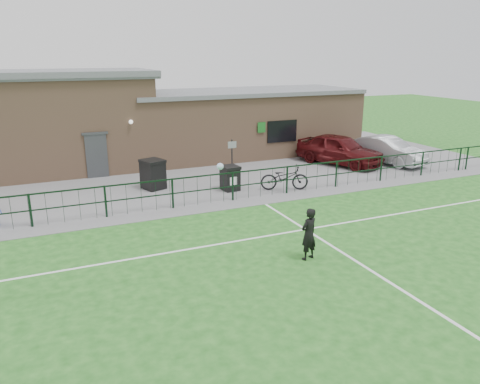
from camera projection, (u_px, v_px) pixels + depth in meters
name	position (u px, v px, depth m)	size (l,w,h in m)	color
ground	(321.00, 295.00, 11.61)	(90.00, 90.00, 0.00)	#1E5A1A
paving_strip	(172.00, 172.00, 23.45)	(34.00, 13.00, 0.02)	slate
pitch_line_touch	(211.00, 205.00, 18.45)	(28.00, 0.10, 0.01)	white
pitch_line_mid	(252.00, 238.00, 15.12)	(28.00, 0.10, 0.01)	white
pitch_line_perp	(385.00, 279.00, 12.38)	(0.10, 16.00, 0.01)	white
perimeter_fence	(209.00, 189.00, 18.46)	(28.00, 0.10, 1.20)	black
wheelie_bin_left	(153.00, 175.00, 20.46)	(0.80, 0.91, 1.22)	black
wheelie_bin_right	(230.00, 179.00, 20.28)	(0.65, 0.74, 0.99)	black
sign_post	(232.00, 161.00, 21.36)	(0.06, 0.06, 2.00)	black
car_maroon	(339.00, 149.00, 24.93)	(1.91, 4.75, 1.62)	#430C0D
car_silver	(387.00, 150.00, 25.24)	(1.51, 4.33, 1.43)	#9B9EA2
bicycle_e	(284.00, 178.00, 20.30)	(0.72, 2.07, 1.09)	black
goalkeeper_kick	(306.00, 232.00, 13.45)	(2.10, 3.04, 2.46)	black
clubhouse	(139.00, 122.00, 25.11)	(24.25, 5.40, 4.96)	#9F7759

